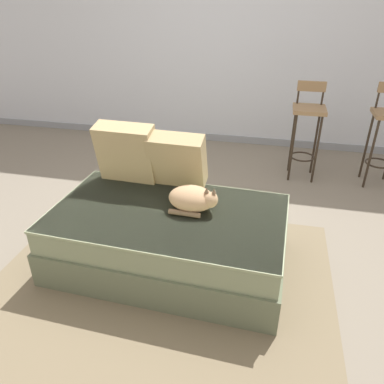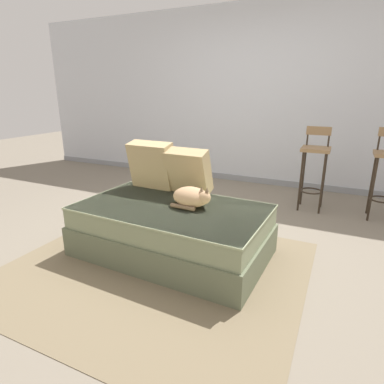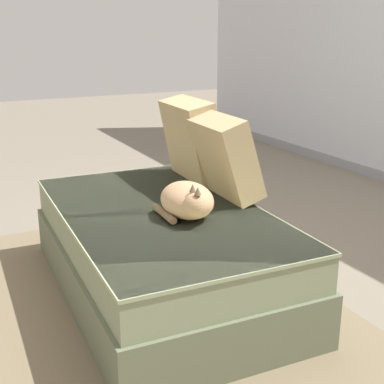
{
  "view_description": "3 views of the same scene",
  "coord_description": "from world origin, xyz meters",
  "px_view_note": "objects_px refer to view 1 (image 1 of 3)",
  "views": [
    {
      "loc": [
        0.65,
        -2.51,
        1.81
      ],
      "look_at": [
        0.15,
        -0.3,
        0.57
      ],
      "focal_mm": 35.0,
      "sensor_mm": 36.0,
      "label": 1
    },
    {
      "loc": [
        1.27,
        -2.67,
        1.4
      ],
      "look_at": [
        0.15,
        -0.3,
        0.57
      ],
      "focal_mm": 30.0,
      "sensor_mm": 36.0,
      "label": 2
    },
    {
      "loc": [
        2.31,
        -1.41,
        1.32
      ],
      "look_at": [
        0.15,
        -0.3,
        0.57
      ],
      "focal_mm": 50.0,
      "sensor_mm": 36.0,
      "label": 3
    }
  ],
  "objects_px": {
    "couch": "(169,238)",
    "bar_stool_near_window": "(307,122)",
    "throw_pillow_middle": "(178,160)",
    "cat": "(193,199)",
    "throw_pillow_corner": "(127,152)"
  },
  "relations": [
    {
      "from": "couch",
      "to": "bar_stool_near_window",
      "type": "height_order",
      "value": "bar_stool_near_window"
    },
    {
      "from": "couch",
      "to": "throw_pillow_middle",
      "type": "relative_size",
      "value": 3.78
    },
    {
      "from": "throw_pillow_middle",
      "to": "cat",
      "type": "bearing_deg",
      "value": -59.11
    },
    {
      "from": "couch",
      "to": "throw_pillow_corner",
      "type": "height_order",
      "value": "throw_pillow_corner"
    },
    {
      "from": "throw_pillow_corner",
      "to": "bar_stool_near_window",
      "type": "bearing_deg",
      "value": 43.3
    },
    {
      "from": "couch",
      "to": "cat",
      "type": "height_order",
      "value": "cat"
    },
    {
      "from": "throw_pillow_corner",
      "to": "throw_pillow_middle",
      "type": "distance_m",
      "value": 0.41
    },
    {
      "from": "couch",
      "to": "throw_pillow_corner",
      "type": "bearing_deg",
      "value": 137.24
    },
    {
      "from": "throw_pillow_middle",
      "to": "couch",
      "type": "bearing_deg",
      "value": -86.3
    },
    {
      "from": "cat",
      "to": "bar_stool_near_window",
      "type": "relative_size",
      "value": 0.36
    },
    {
      "from": "throw_pillow_corner",
      "to": "cat",
      "type": "relative_size",
      "value": 1.34
    },
    {
      "from": "bar_stool_near_window",
      "to": "couch",
      "type": "bearing_deg",
      "value": -119.57
    },
    {
      "from": "couch",
      "to": "cat",
      "type": "bearing_deg",
      "value": 22.35
    },
    {
      "from": "cat",
      "to": "bar_stool_near_window",
      "type": "bearing_deg",
      "value": 63.8
    },
    {
      "from": "couch",
      "to": "throw_pillow_middle",
      "type": "xyz_separation_m",
      "value": [
        -0.02,
        0.38,
        0.44
      ]
    }
  ]
}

